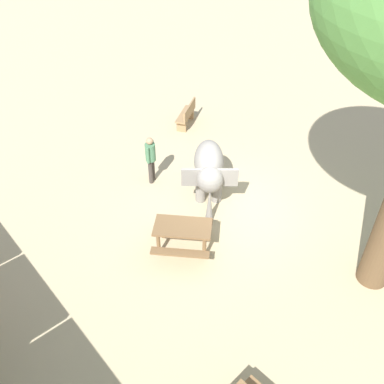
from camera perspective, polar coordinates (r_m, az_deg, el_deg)
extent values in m
plane|color=tan|center=(12.74, 4.54, -2.09)|extent=(60.00, 60.00, 0.00)
cylinder|color=gray|center=(12.75, 3.34, 0.09)|extent=(0.30, 0.30, 0.70)
cylinder|color=gray|center=(12.74, 1.16, 0.10)|extent=(0.30, 0.30, 0.70)
cylinder|color=gray|center=(13.51, 3.19, 2.66)|extent=(0.30, 0.30, 0.70)
cylinder|color=gray|center=(13.49, 1.12, 2.67)|extent=(0.30, 0.30, 0.70)
ellipsoid|color=gray|center=(12.66, 2.29, 4.17)|extent=(1.90, 1.82, 1.05)
sphere|color=gray|center=(11.72, 2.43, 1.66)|extent=(0.75, 0.75, 0.75)
cone|color=gray|center=(11.92, 2.38, -1.68)|extent=(0.23, 0.23, 1.17)
cube|color=gray|center=(11.83, 4.81, 1.98)|extent=(0.47, 0.52, 0.56)
cube|color=gray|center=(11.80, 0.02, 2.01)|extent=(0.47, 0.52, 0.56)
cylinder|color=#3F3833|center=(13.60, -5.33, 3.13)|extent=(0.14, 0.14, 0.82)
cylinder|color=#3F3833|center=(13.46, -5.59, 2.69)|extent=(0.14, 0.14, 0.82)
cylinder|color=#4C7F59|center=(13.13, -5.64, 5.37)|extent=(0.32, 0.32, 0.58)
sphere|color=tan|center=(12.91, -5.75, 6.85)|extent=(0.22, 0.22, 0.22)
cylinder|color=#4C7F59|center=(13.28, -5.34, 5.91)|extent=(0.09, 0.09, 0.55)
cylinder|color=#4C7F59|center=(12.96, -5.96, 4.93)|extent=(0.09, 0.09, 0.55)
cube|color=#9E7A51|center=(16.47, -0.89, 10.42)|extent=(1.10, 1.39, 0.06)
cube|color=#9E7A51|center=(16.32, -0.32, 11.05)|extent=(0.81, 1.21, 0.40)
cube|color=#9E7A51|center=(16.15, -1.43, 8.81)|extent=(0.35, 0.26, 0.42)
cube|color=#9E7A51|center=(17.03, -0.36, 10.53)|extent=(0.35, 0.26, 0.42)
cube|color=brown|center=(11.00, -1.27, -4.74)|extent=(1.64, 1.61, 0.06)
cylinder|color=brown|center=(11.13, -4.54, -7.08)|extent=(0.10, 0.10, 0.72)
cylinder|color=brown|center=(11.57, -4.00, -4.80)|extent=(0.10, 0.10, 0.72)
cylinder|color=brown|center=(11.01, 1.68, -7.58)|extent=(0.10, 0.10, 0.72)
cylinder|color=brown|center=(11.46, 1.95, -5.26)|extent=(0.10, 0.10, 0.72)
cube|color=brown|center=(10.79, -1.66, -8.20)|extent=(1.26, 1.20, 0.05)
cube|color=brown|center=(11.66, -0.86, -3.73)|extent=(1.26, 1.20, 0.05)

